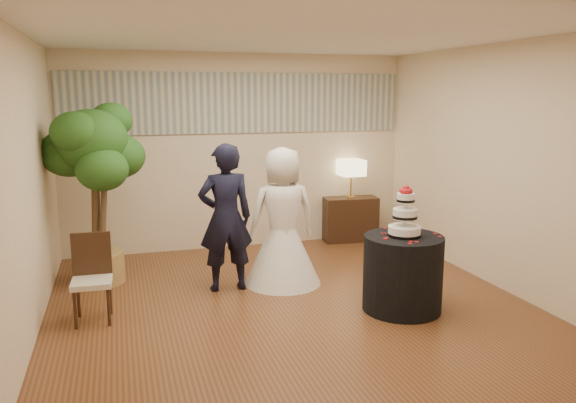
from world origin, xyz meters
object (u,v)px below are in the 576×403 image
object	(u,v)px
bride	(283,216)
groom	(226,218)
wedding_cake	(405,211)
ficus_tree	(95,193)
console	(350,219)
cake_table	(403,273)
table_lamp	(351,179)
side_chair	(92,280)

from	to	relation	value
bride	groom	bearing A→B (deg)	0.79
wedding_cake	ficus_tree	xyz separation A→B (m)	(-3.05, 1.83, 0.03)
groom	console	bearing A→B (deg)	-144.95
cake_table	console	bearing A→B (deg)	77.84
cake_table	groom	bearing A→B (deg)	144.87
cake_table	wedding_cake	xyz separation A→B (m)	(0.00, 0.00, 0.66)
table_lamp	ficus_tree	world-z (taller)	ficus_tree
ficus_tree	side_chair	size ratio (longest dim) A/B	2.50
table_lamp	cake_table	bearing A→B (deg)	-102.16
cake_table	ficus_tree	size ratio (longest dim) A/B	0.38
console	table_lamp	world-z (taller)	table_lamp
bride	side_chair	xyz separation A→B (m)	(-2.13, -0.56, -0.38)
groom	side_chair	world-z (taller)	groom
bride	table_lamp	distance (m)	2.23
side_chair	ficus_tree	bearing A→B (deg)	90.70
groom	console	distance (m)	2.81
table_lamp	ficus_tree	distance (m)	3.77
bride	side_chair	world-z (taller)	bride
console	side_chair	world-z (taller)	side_chair
console	ficus_tree	bearing A→B (deg)	-159.29
groom	table_lamp	world-z (taller)	groom
console	side_chair	bearing A→B (deg)	-143.35
groom	cake_table	bearing A→B (deg)	143.98
console	side_chair	distance (m)	4.27
cake_table	table_lamp	world-z (taller)	table_lamp
bride	ficus_tree	bearing A→B (deg)	-18.31
bride	table_lamp	world-z (taller)	bride
side_chair	wedding_cake	bearing A→B (deg)	-8.93
groom	side_chair	bearing A→B (deg)	19.74
cake_table	side_chair	xyz separation A→B (m)	(-3.08, 0.61, 0.04)
wedding_cake	table_lamp	bearing A→B (deg)	77.84
ficus_tree	side_chair	world-z (taller)	ficus_tree
ficus_tree	bride	bearing A→B (deg)	-17.38
groom	console	size ratio (longest dim) A/B	2.09
cake_table	ficus_tree	xyz separation A→B (m)	(-3.05, 1.83, 0.69)
table_lamp	wedding_cake	bearing A→B (deg)	-102.16
side_chair	cake_table	bearing A→B (deg)	-8.93
bride	cake_table	size ratio (longest dim) A/B	2.00
bride	ficus_tree	xyz separation A→B (m)	(-2.09, 0.66, 0.27)
cake_table	console	size ratio (longest dim) A/B	1.01
cake_table	table_lamp	xyz separation A→B (m)	(0.60, 2.77, 0.57)
groom	console	xyz separation A→B (m)	(2.23, 1.62, -0.51)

